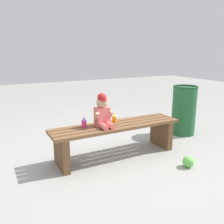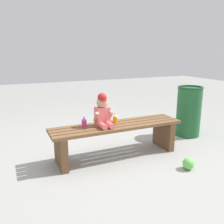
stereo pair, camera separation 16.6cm
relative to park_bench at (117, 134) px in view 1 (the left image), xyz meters
name	(u,v)px [view 1 (the left image)]	position (x,y,z in m)	size (l,w,h in m)	color
ground_plane	(117,156)	(0.00, 0.00, -0.29)	(16.00, 16.00, 0.00)	#999993
park_bench	(117,134)	(0.00, 0.00, 0.00)	(1.68, 0.40, 0.43)	brown
child_figure	(103,112)	(-0.19, 0.01, 0.31)	(0.23, 0.27, 0.40)	#E56666
sippy_cup_left	(84,123)	(-0.41, 0.08, 0.19)	(0.06, 0.06, 0.12)	#E5337F
sippy_cup_right	(114,118)	(0.01, 0.08, 0.19)	(0.06, 0.06, 0.12)	orange
toy_ball	(188,162)	(0.59, -0.67, -0.23)	(0.13, 0.13, 0.13)	#66CC4C
trash_bin	(184,110)	(1.38, 0.25, 0.10)	(0.39, 0.39, 0.79)	#1E592D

